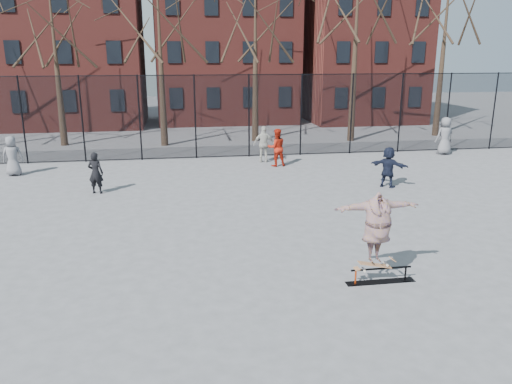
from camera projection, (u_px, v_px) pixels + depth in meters
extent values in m
plane|color=#5D5E62|center=(277.00, 263.00, 12.20)|extent=(100.00, 100.00, 0.00)
cube|color=black|center=(380.00, 282.00, 11.20)|extent=(1.59, 0.24, 0.01)
cylinder|color=red|center=(356.00, 277.00, 11.07)|extent=(0.04, 0.04, 0.33)
cylinder|color=black|center=(405.00, 274.00, 11.24)|extent=(0.04, 0.04, 0.33)
cylinder|color=black|center=(381.00, 269.00, 11.11)|extent=(1.40, 0.04, 0.04)
imported|color=#643482|center=(377.00, 230.00, 10.84)|extent=(1.99, 0.66, 1.60)
imported|color=slate|center=(12.00, 156.00, 20.70)|extent=(0.84, 0.56, 1.67)
imported|color=black|center=(96.00, 173.00, 18.07)|extent=(0.63, 0.49, 1.53)
imported|color=#AE1F0F|center=(277.00, 147.00, 22.44)|extent=(0.89, 0.72, 1.70)
imported|color=beige|center=(264.00, 144.00, 23.26)|extent=(1.05, 0.59, 1.70)
imported|color=black|center=(388.00, 167.00, 18.93)|extent=(1.39, 1.30, 1.56)
imported|color=slate|center=(445.00, 136.00, 25.02)|extent=(0.95, 0.65, 1.88)
cylinder|color=black|center=(23.00, 120.00, 22.64)|extent=(0.07, 0.07, 4.00)
cylinder|color=black|center=(82.00, 119.00, 23.03)|extent=(0.07, 0.07, 4.00)
cylinder|color=black|center=(140.00, 118.00, 23.42)|extent=(0.07, 0.07, 4.00)
cylinder|color=black|center=(195.00, 117.00, 23.81)|extent=(0.07, 0.07, 4.00)
cylinder|color=black|center=(249.00, 116.00, 24.21)|extent=(0.07, 0.07, 4.00)
cylinder|color=black|center=(301.00, 115.00, 24.60)|extent=(0.07, 0.07, 4.00)
cylinder|color=black|center=(351.00, 114.00, 24.99)|extent=(0.07, 0.07, 4.00)
cylinder|color=black|center=(400.00, 113.00, 25.38)|extent=(0.07, 0.07, 4.00)
cylinder|color=black|center=(448.00, 112.00, 25.78)|extent=(0.07, 0.07, 4.00)
cylinder|color=black|center=(494.00, 111.00, 26.17)|extent=(0.07, 0.07, 4.00)
cube|color=black|center=(224.00, 117.00, 24.03)|extent=(34.00, 0.01, 4.00)
cylinder|color=black|center=(224.00, 75.00, 23.50)|extent=(34.00, 0.04, 0.04)
cone|color=black|center=(61.00, 103.00, 27.22)|extent=(0.40, 0.40, 4.62)
cone|color=black|center=(162.00, 104.00, 26.82)|extent=(0.40, 0.40, 4.62)
cone|color=black|center=(259.00, 100.00, 28.88)|extent=(0.40, 0.40, 4.62)
cone|color=black|center=(358.00, 101.00, 28.48)|extent=(0.40, 0.40, 4.62)
cone|color=black|center=(436.00, 98.00, 30.55)|extent=(0.40, 0.40, 4.62)
cube|color=maroon|center=(73.00, 37.00, 33.95)|extent=(9.00, 7.00, 12.00)
cube|color=maroon|center=(227.00, 30.00, 35.40)|extent=(10.00, 7.00, 13.00)
cube|color=maroon|center=(360.00, 45.00, 37.18)|extent=(8.00, 7.00, 11.00)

